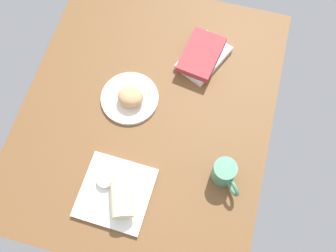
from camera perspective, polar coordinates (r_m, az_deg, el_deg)
name	(u,v)px	position (r cm, az deg, el deg)	size (l,w,h in cm)	color
dining_table	(147,112)	(142.23, -3.06, 2.05)	(110.00, 90.00, 4.00)	brown
round_plate	(130,98)	(142.15, -5.68, 4.12)	(21.17, 21.17, 1.40)	silver
scone_pastry	(130,97)	(138.25, -5.59, 4.33)	(9.32, 7.95, 6.00)	tan
square_plate	(116,193)	(130.93, -7.76, -9.75)	(23.01, 23.01, 1.60)	white
sauce_cup	(105,180)	(130.29, -9.28, -7.84)	(5.75, 5.75, 2.42)	silver
breakfast_wrap	(122,199)	(125.71, -6.84, -10.75)	(7.15, 7.15, 11.49)	beige
book_stack	(203,56)	(148.37, 5.14, 10.24)	(23.76, 19.88, 5.56)	silver
coffee_mug	(225,173)	(128.34, 8.36, -6.93)	(10.96, 10.36, 9.77)	#4C8C6B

